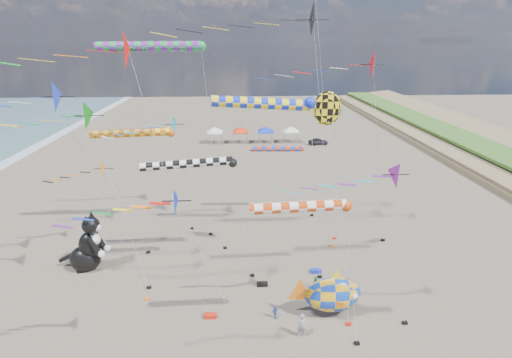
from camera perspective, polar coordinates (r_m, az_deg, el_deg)
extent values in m
cone|color=orange|center=(37.51, -20.01, 1.42)|extent=(1.74, 1.86, 1.92)
cylinder|color=#B2B2B2|center=(38.61, -17.50, -4.58)|extent=(2.55, 0.02, 8.54)
cube|color=black|center=(40.12, -15.13, -10.04)|extent=(0.36, 0.24, 0.20)
cone|color=#137C12|center=(30.38, -21.62, 8.13)|extent=(2.25, 2.41, 2.49)
cylinder|color=#B2B2B2|center=(32.00, -18.13, -4.20)|extent=(2.33, 0.02, 14.11)
cube|color=black|center=(34.98, -15.04, -14.73)|extent=(0.36, 0.24, 0.20)
cone|color=#112ABF|center=(20.04, -9.64, -2.69)|extent=(1.49, 1.59, 1.64)
cylinder|color=#B2B2B2|center=(22.78, -3.88, -16.60)|extent=(3.78, 0.02, 11.86)
cylinder|color=#B2B2B2|center=(37.83, 10.90, 8.52)|extent=(1.99, 0.02, 24.92)
cube|color=black|center=(42.07, 11.16, -8.27)|extent=(0.36, 0.24, 0.20)
cone|color=red|center=(25.31, -16.11, 17.41)|extent=(2.28, 2.44, 2.52)
cylinder|color=#B2B2B2|center=(26.89, -11.07, -2.68)|extent=(3.12, 0.02, 18.76)
cube|color=black|center=(31.34, -6.98, -18.60)|extent=(0.36, 0.24, 0.20)
cone|color=black|center=(35.41, 10.04, 21.59)|extent=(2.91, 3.11, 3.21)
cylinder|color=#B2B2B2|center=(36.63, 10.42, 4.98)|extent=(1.75, 0.02, 20.89)
cube|color=black|center=(40.57, 10.74, -9.33)|extent=(0.36, 0.24, 0.20)
cone|color=red|center=(37.69, 17.46, 15.41)|extent=(2.51, 2.69, 2.77)
cylinder|color=#B2B2B2|center=(39.43, 17.57, 2.71)|extent=(2.00, 0.02, 17.31)
cube|color=black|center=(42.86, 17.68, -8.32)|extent=(0.36, 0.24, 0.20)
cone|color=#098EC6|center=(38.65, -9.48, 8.07)|extent=(1.87, 2.00, 2.06)
cylinder|color=#B2B2B2|center=(40.13, -7.92, -0.30)|extent=(1.57, 0.02, 11.96)
cube|color=black|center=(42.38, -6.51, -7.79)|extent=(0.36, 0.24, 0.20)
cone|color=#931A96|center=(26.33, 19.77, 0.73)|extent=(1.76, 1.89, 1.95)
cylinder|color=#B2B2B2|center=(28.87, 20.14, -10.04)|extent=(1.80, 0.02, 11.41)
cube|color=black|center=(32.20, 20.49, -18.68)|extent=(0.36, 0.24, 0.20)
cone|color=#1A35D1|center=(28.65, -22.76, 11.03)|extent=(2.08, 2.23, 2.30)
cylinder|color=#B2B2B2|center=(30.26, -18.74, -3.79)|extent=(2.38, 0.02, 15.89)
cube|color=black|center=(33.71, -15.27, -16.18)|extent=(0.36, 0.24, 0.20)
cylinder|color=black|center=(31.27, -9.88, 2.17)|extent=(7.10, 0.67, 0.67)
sphere|color=black|center=(31.04, -3.35, 2.30)|extent=(0.71, 0.71, 0.71)
cylinder|color=#B2B2B2|center=(32.89, -1.87, -6.24)|extent=(1.52, 0.02, 10.24)
cube|color=black|center=(35.35, -0.53, -13.58)|extent=(0.36, 0.24, 0.20)
cylinder|color=#D85D12|center=(41.37, -17.51, 6.27)|extent=(7.93, 0.80, 0.80)
sphere|color=#D85D12|center=(40.56, -12.05, 6.49)|extent=(0.84, 0.84, 0.84)
cylinder|color=#B2B2B2|center=(41.90, -10.54, -0.57)|extent=(1.52, 0.02, 10.62)
cube|color=black|center=(43.82, -9.15, -6.98)|extent=(0.36, 0.24, 0.20)
cylinder|color=#142CCA|center=(29.57, 0.67, 10.77)|extent=(7.27, 0.83, 0.83)
sphere|color=#142CCA|center=(30.02, 7.73, 10.73)|extent=(0.87, 0.87, 0.87)
cylinder|color=#B2B2B2|center=(32.09, 8.46, -2.57)|extent=(1.52, 0.02, 14.91)
cube|color=black|center=(35.60, 9.09, -13.60)|extent=(0.36, 0.24, 0.20)
cylinder|color=#F03F10|center=(43.51, 2.87, 4.34)|extent=(5.60, 0.62, 0.62)
sphere|color=#F03F10|center=(43.89, 6.52, 4.37)|extent=(0.65, 0.65, 0.65)
cylinder|color=#B2B2B2|center=(45.21, 7.27, -0.60)|extent=(1.52, 0.02, 8.11)
cube|color=black|center=(46.82, 7.97, -5.14)|extent=(0.36, 0.24, 0.20)
cylinder|color=#1A9343|center=(35.38, -15.10, 17.83)|extent=(8.53, 0.81, 0.81)
sphere|color=#1A9343|center=(34.80, -7.86, 18.27)|extent=(0.85, 0.85, 0.85)
cylinder|color=#B2B2B2|center=(36.11, -6.00, 3.26)|extent=(1.52, 0.02, 18.78)
cube|color=black|center=(39.63, -4.44, -9.75)|extent=(0.36, 0.24, 0.20)
cylinder|color=#C23D0D|center=(23.32, 6.00, -3.97)|extent=(5.65, 0.67, 0.67)
sphere|color=#C23D0D|center=(23.91, 12.71, -3.75)|extent=(0.71, 0.71, 0.71)
cylinder|color=#B2B2B2|center=(26.45, 13.51, -13.83)|extent=(1.52, 0.02, 10.11)
cube|color=black|center=(29.59, 14.22, -21.80)|extent=(0.36, 0.24, 0.20)
ellipsoid|color=yellow|center=(31.79, 10.12, 9.88)|extent=(2.20, 0.40, 2.64)
cone|color=yellow|center=(31.49, 7.42, 9.93)|extent=(0.12, 1.80, 1.80)
cylinder|color=#B2B2B2|center=(32.97, 11.48, -2.76)|extent=(2.03, 2.03, 14.26)
cube|color=black|center=(35.58, 12.72, -13.88)|extent=(0.36, 0.24, 0.20)
ellipsoid|color=blue|center=(30.46, 10.92, -15.94)|extent=(4.29, 2.23, 2.73)
cone|color=orange|center=(30.02, 6.35, -16.26)|extent=(2.00, 0.40, 2.00)
cone|color=yellow|center=(29.75, 11.44, -13.75)|extent=(1.45, 0.31, 1.46)
cylinder|color=#B2B2B2|center=(31.01, 12.98, -18.06)|extent=(0.14, 1.04, 1.45)
cube|color=red|center=(30.99, 13.06, -19.52)|extent=(0.36, 0.24, 0.20)
imported|color=gray|center=(29.03, 6.63, -20.11)|extent=(0.68, 0.46, 1.82)
imported|color=green|center=(33.94, 8.53, -14.49)|extent=(0.63, 0.57, 1.07)
imported|color=#1F4EA3|center=(30.67, 2.72, -18.52)|extent=(0.61, 0.40, 0.97)
cube|color=red|center=(31.07, -6.53, -18.85)|extent=(0.90, 0.44, 0.30)
cube|color=black|center=(34.15, 0.89, -14.79)|extent=(0.90, 0.44, 0.30)
cube|color=#1323C2|center=(36.20, 8.53, -12.87)|extent=(0.90, 0.44, 0.30)
cube|color=white|center=(79.03, -5.89, 6.66)|extent=(3.00, 3.00, 0.15)
pyramid|color=white|center=(78.81, -5.92, 7.41)|extent=(4.20, 4.20, 1.00)
cylinder|color=#999999|center=(78.10, -6.86, 5.61)|extent=(0.08, 0.08, 2.20)
cylinder|color=#999999|center=(77.97, -4.95, 5.65)|extent=(0.08, 0.08, 2.20)
cylinder|color=#999999|center=(80.63, -6.75, 6.04)|extent=(0.08, 0.08, 2.20)
cylinder|color=#999999|center=(80.50, -4.90, 6.08)|extent=(0.08, 0.08, 2.20)
cube|color=red|center=(78.94, -2.24, 6.73)|extent=(3.00, 3.00, 0.15)
pyramid|color=red|center=(78.72, -2.25, 7.48)|extent=(4.20, 4.20, 1.00)
cylinder|color=#999999|center=(77.92, -3.18, 5.69)|extent=(0.08, 0.08, 2.20)
cylinder|color=#999999|center=(77.95, -1.26, 5.72)|extent=(0.08, 0.08, 2.20)
cylinder|color=#999999|center=(80.45, -3.18, 6.12)|extent=(0.08, 0.08, 2.20)
cylinder|color=#999999|center=(80.48, -1.32, 6.15)|extent=(0.08, 0.08, 2.20)
cube|color=#162FDE|center=(79.16, 1.40, 6.78)|extent=(3.00, 3.00, 0.15)
pyramid|color=#162FDE|center=(78.94, 1.41, 7.52)|extent=(4.20, 4.20, 1.00)
cylinder|color=#999999|center=(78.06, 0.51, 5.74)|extent=(0.08, 0.08, 2.20)
cylinder|color=#999999|center=(78.26, 2.42, 5.76)|extent=(0.08, 0.08, 2.20)
cylinder|color=#999999|center=(80.59, 0.40, 6.17)|extent=(0.08, 0.08, 2.20)
cylinder|color=#999999|center=(80.78, 2.25, 6.19)|extent=(0.08, 0.08, 2.20)
cube|color=silver|center=(79.69, 5.02, 6.79)|extent=(3.00, 3.00, 0.15)
pyramid|color=silver|center=(79.48, 5.04, 7.53)|extent=(4.20, 4.20, 1.00)
cylinder|color=#999999|center=(78.52, 4.18, 5.77)|extent=(0.08, 0.08, 2.20)
cylinder|color=#999999|center=(78.89, 6.06, 5.78)|extent=(0.08, 0.08, 2.20)
cylinder|color=#999999|center=(81.04, 3.95, 6.20)|extent=(0.08, 0.08, 2.20)
cylinder|color=#999999|center=(81.39, 5.78, 6.20)|extent=(0.08, 0.08, 2.20)
imported|color=#26262D|center=(79.01, 8.89, 5.34)|extent=(3.96, 1.96, 1.30)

